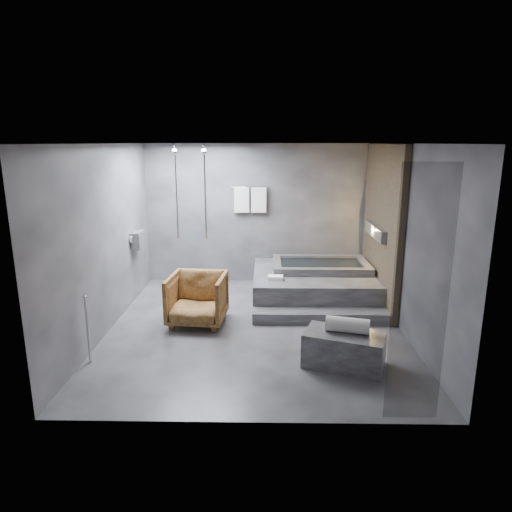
{
  "coord_description": "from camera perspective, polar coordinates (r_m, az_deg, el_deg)",
  "views": [
    {
      "loc": [
        0.14,
        -6.66,
        2.82
      ],
      "look_at": [
        0.01,
        0.3,
        1.08
      ],
      "focal_mm": 32.0,
      "sensor_mm": 36.0,
      "label": 1
    }
  ],
  "objects": [
    {
      "name": "tub_deck",
      "position": [
        8.55,
        7.16,
        -3.55
      ],
      "size": [
        2.2,
        2.0,
        0.5
      ],
      "primitive_type": "cube",
      "color": "#323234",
      "rests_on": "ground"
    },
    {
      "name": "tub_step",
      "position": [
        7.5,
        8.06,
        -7.43
      ],
      "size": [
        2.2,
        0.36,
        0.18
      ],
      "primitive_type": "cube",
      "color": "#323234",
      "rests_on": "ground"
    },
    {
      "name": "deck_towel",
      "position": [
        7.93,
        2.44,
        -2.72
      ],
      "size": [
        0.27,
        0.21,
        0.07
      ],
      "primitive_type": "cube",
      "rotation": [
        0.0,
        0.0,
        -0.08
      ],
      "color": "white",
      "rests_on": "tub_deck"
    },
    {
      "name": "driftwood_chair",
      "position": [
        7.32,
        -7.35,
        -5.34
      ],
      "size": [
        0.94,
        0.97,
        0.81
      ],
      "primitive_type": "imported",
      "rotation": [
        0.0,
        0.0,
        -0.09
      ],
      "color": "#482B12",
      "rests_on": "ground"
    },
    {
      "name": "room",
      "position": [
        6.99,
        3.19,
        5.07
      ],
      "size": [
        5.0,
        5.04,
        2.82
      ],
      "color": "#2D2D2F",
      "rests_on": "ground"
    },
    {
      "name": "rolled_towel",
      "position": [
        6.0,
        11.37,
        -8.46
      ],
      "size": [
        0.58,
        0.34,
        0.2
      ],
      "primitive_type": "cylinder",
      "rotation": [
        0.0,
        1.57,
        -0.27
      ],
      "color": "silver",
      "rests_on": "concrete_bench"
    },
    {
      "name": "concrete_bench",
      "position": [
        6.1,
        10.94,
        -11.39
      ],
      "size": [
        1.13,
        0.86,
        0.45
      ],
      "primitive_type": "cube",
      "rotation": [
        0.0,
        0.0,
        -0.35
      ],
      "color": "#323234",
      "rests_on": "ground"
    }
  ]
}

